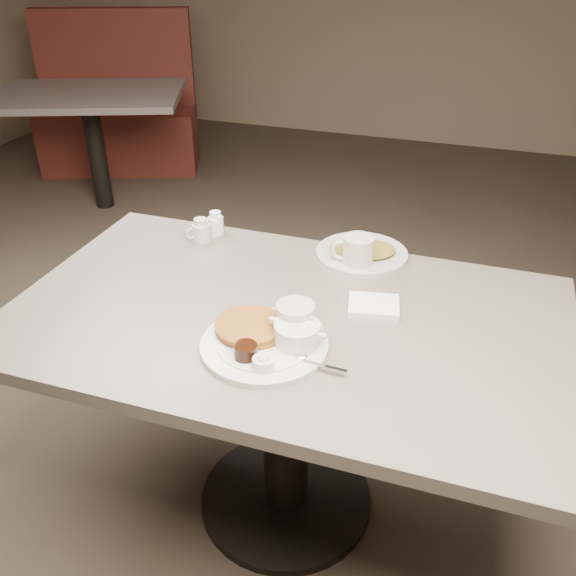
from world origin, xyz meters
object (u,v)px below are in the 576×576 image
(main_plate, at_px, (268,339))
(hash_plate, at_px, (362,252))
(coffee_mug_far, at_px, (357,252))
(diner_table, at_px, (286,363))
(booth_back_left, at_px, (116,116))
(creamer_right, at_px, (216,224))
(coffee_mug_near, at_px, (297,320))
(creamer_left, at_px, (201,231))

(main_plate, xyz_separation_m, hash_plate, (0.12, 0.54, -0.01))
(coffee_mug_far, relative_size, hash_plate, 0.40)
(diner_table, height_order, booth_back_left, booth_back_left)
(creamer_right, relative_size, booth_back_left, 0.05)
(coffee_mug_near, bearing_deg, creamer_right, 132.67)
(diner_table, bearing_deg, creamer_left, 141.30)
(main_plate, distance_m, creamer_right, 0.67)
(booth_back_left, bearing_deg, creamer_left, -51.55)
(coffee_mug_far, bearing_deg, hash_plate, 88.80)
(coffee_mug_far, height_order, hash_plate, coffee_mug_far)
(diner_table, relative_size, main_plate, 3.64)
(main_plate, xyz_separation_m, coffee_mug_far, (0.11, 0.47, 0.03))
(hash_plate, bearing_deg, coffee_mug_far, -91.20)
(diner_table, xyz_separation_m, coffee_mug_near, (0.06, -0.09, 0.22))
(creamer_right, height_order, hash_plate, creamer_right)
(main_plate, bearing_deg, coffee_mug_near, 52.01)
(diner_table, relative_size, creamer_right, 18.75)
(coffee_mug_near, relative_size, coffee_mug_far, 1.11)
(creamer_right, distance_m, booth_back_left, 2.85)
(diner_table, bearing_deg, booth_back_left, 130.40)
(diner_table, distance_m, booth_back_left, 3.38)
(coffee_mug_far, bearing_deg, creamer_left, 179.31)
(hash_plate, xyz_separation_m, booth_back_left, (-2.31, 2.18, -0.35))
(coffee_mug_near, xyz_separation_m, coffee_mug_far, (0.06, 0.40, 0.00))
(coffee_mug_far, distance_m, hash_plate, 0.08)
(coffee_mug_near, distance_m, coffee_mug_far, 0.41)
(coffee_mug_near, xyz_separation_m, hash_plate, (0.06, 0.48, -0.03))
(creamer_right, bearing_deg, creamer_left, -108.54)
(diner_table, distance_m, creamer_left, 0.56)
(coffee_mug_near, bearing_deg, booth_back_left, 130.22)
(coffee_mug_far, bearing_deg, booth_back_left, 135.69)
(hash_plate, bearing_deg, coffee_mug_near, -97.66)
(diner_table, height_order, hash_plate, hash_plate)
(main_plate, distance_m, coffee_mug_near, 0.09)
(coffee_mug_near, distance_m, creamer_left, 0.62)
(main_plate, distance_m, booth_back_left, 3.51)
(booth_back_left, bearing_deg, coffee_mug_far, -44.31)
(main_plate, distance_m, coffee_mug_far, 0.48)
(main_plate, relative_size, booth_back_left, 0.25)
(main_plate, height_order, booth_back_left, booth_back_left)
(coffee_mug_near, height_order, hash_plate, coffee_mug_near)
(creamer_left, bearing_deg, creamer_right, 71.46)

